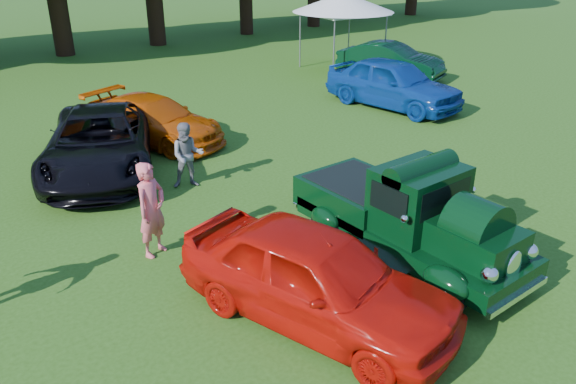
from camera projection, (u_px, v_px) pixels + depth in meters
ground at (380, 277)px, 9.84m from camera, size 120.00×120.00×0.00m
hero_pickup at (407, 217)px, 10.20m from camera, size 2.18×4.67×1.83m
red_convertible at (316, 277)px, 8.47m from camera, size 2.95×4.80×1.53m
back_car_black at (100, 142)px, 13.99m from camera, size 4.70×6.02×1.52m
back_car_orange at (154, 120)px, 16.03m from camera, size 3.15×4.80×1.29m
back_car_blue at (393, 83)px, 19.25m from camera, size 2.50×5.07×1.66m
back_car_green at (390, 61)px, 23.19m from camera, size 2.86×4.63×1.44m
spectator_pink at (152, 210)px, 10.21m from camera, size 0.79×0.68×1.82m
spectator_grey at (188, 155)px, 13.08m from camera, size 0.94×0.86×1.57m
canopy_tent at (343, 3)px, 23.87m from camera, size 4.91×4.91×3.26m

